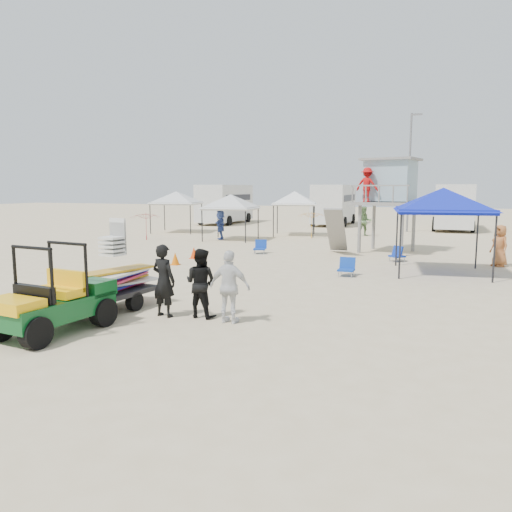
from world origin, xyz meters
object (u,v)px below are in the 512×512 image
(utility_cart, at_px, (50,293))
(man_left, at_px, (164,281))
(canopy_blue, at_px, (443,192))
(surf_trailer, at_px, (117,277))
(lifeguard_tower, at_px, (387,184))

(utility_cart, relative_size, man_left, 1.49)
(man_left, bearing_deg, canopy_blue, -114.78)
(canopy_blue, bearing_deg, surf_trailer, -132.97)
(surf_trailer, bearing_deg, lifeguard_tower, 68.97)
(canopy_blue, bearing_deg, man_left, -125.87)
(lifeguard_tower, bearing_deg, canopy_blue, -66.06)
(man_left, relative_size, canopy_blue, 0.50)
(utility_cart, xyz_separation_m, canopy_blue, (7.74, 10.64, 2.03))
(surf_trailer, relative_size, man_left, 1.36)
(utility_cart, relative_size, canopy_blue, 0.75)
(utility_cart, height_order, lifeguard_tower, lifeguard_tower)
(utility_cart, distance_m, canopy_blue, 13.32)
(utility_cart, xyz_separation_m, surf_trailer, (0.01, 2.33, -0.05))
(man_left, distance_m, lifeguard_tower, 14.78)
(canopy_blue, bearing_deg, lifeguard_tower, 113.94)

